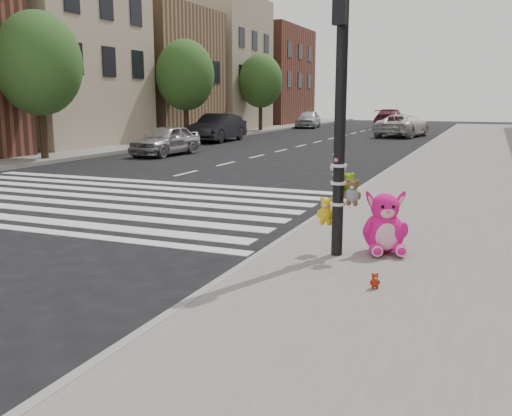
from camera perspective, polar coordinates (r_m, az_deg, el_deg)
The scene contains 20 objects.
ground at distance 7.92m, azimuth -14.16°, elevation -6.81°, with size 120.00×120.00×0.00m, color black.
sidewalk_near at distance 16.19m, azimuth 23.75°, elevation 1.79°, with size 7.00×80.00×0.14m, color slate.
sidewalk_far at distance 31.76m, azimuth -12.37°, elevation 6.44°, with size 6.00×80.00×0.14m, color slate.
curb_edge at distance 16.46m, azimuth 11.68°, elevation 2.62°, with size 0.12×80.00×0.15m, color gray.
crosswalk at distance 14.62m, azimuth -16.28°, elevation 1.14°, with size 11.00×6.00×0.01m, color silver, non-canonical shape.
bld_far_b at distance 30.70m, azimuth -19.32°, elevation 16.11°, with size 6.00×8.00×11.00m, color #BAA78F.
bld_far_c at distance 37.83m, azimuth -9.88°, elevation 13.15°, with size 6.00×8.00×8.00m, color #8D694B.
bld_far_d at distance 45.75m, azimuth -3.73°, elevation 14.11°, with size 6.00×8.00×10.00m, color tan.
bld_far_e at distance 55.80m, azimuth 1.39°, elevation 13.02°, with size 6.00×10.00×9.00m, color brown.
signal_pole at distance 8.10m, azimuth 8.42°, elevation 6.64°, with size 0.69×0.49×4.00m.
tree_far_a at distance 23.24m, azimuth -20.92°, elevation 13.32°, with size 3.20×3.20×5.44m.
tree_far_b at distance 32.18m, azimuth -7.10°, elevation 13.04°, with size 3.20×3.20×5.44m.
tree_far_c at distance 42.11m, azimuth 0.46°, elevation 12.58°, with size 3.20×3.20×5.44m.
pink_bunny at distance 8.51m, azimuth 12.74°, elevation -1.88°, with size 0.78×0.84×0.94m.
red_teddy at distance 6.96m, azimuth 11.79°, elevation -7.14°, with size 0.13×0.09×0.19m, color #A62810, non-canonical shape.
car_silver_far at distance 24.72m, azimuth -9.01°, elevation 6.72°, with size 1.52×3.78×1.29m, color #A6A6AA.
car_dark_far at distance 32.54m, azimuth -3.82°, elevation 8.03°, with size 1.66×4.76×1.57m, color black.
car_white_near at distance 37.82m, azimuth 14.46°, elevation 7.98°, with size 2.35×5.09×1.41m, color silver.
car_maroon_near at distance 49.68m, azimuth 13.25°, elevation 8.72°, with size 2.20×5.40×1.57m, color maroon.
car_silver_deep at distance 48.43m, azimuth 5.24°, elevation 8.85°, with size 1.73×4.30×1.47m, color silver.
Camera 1 is at (4.57, -6.02, 2.35)m, focal length 40.00 mm.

